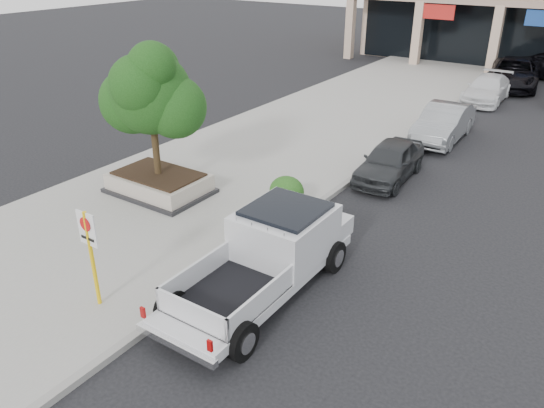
{
  "coord_description": "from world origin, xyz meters",
  "views": [
    {
      "loc": [
        5.69,
        -8.88,
        7.37
      ],
      "look_at": [
        -1.38,
        1.5,
        1.26
      ],
      "focal_mm": 35.0,
      "sensor_mm": 36.0,
      "label": 1
    }
  ],
  "objects": [
    {
      "name": "curb_car_a",
      "position": [
        -0.62,
        7.65,
        0.66
      ],
      "size": [
        1.75,
        3.96,
        1.33
      ],
      "primitive_type": "imported",
      "rotation": [
        0.0,
        0.0,
        0.05
      ],
      "color": "#2C2E31",
      "rests_on": "ground"
    },
    {
      "name": "hedge",
      "position": [
        -2.27,
        3.6,
        0.62
      ],
      "size": [
        1.1,
        0.99,
        0.93
      ],
      "primitive_type": "ellipsoid",
      "color": "#1C4E16",
      "rests_on": "sidewalk"
    },
    {
      "name": "curb_car_b",
      "position": [
        -0.42,
        12.82,
        0.74
      ],
      "size": [
        1.69,
        4.54,
        1.48
      ],
      "primitive_type": "imported",
      "rotation": [
        0.0,
        0.0,
        0.03
      ],
      "color": "gray",
      "rests_on": "ground"
    },
    {
      "name": "curb_car_d",
      "position": [
        -0.08,
        24.36,
        0.82
      ],
      "size": [
        3.45,
        6.21,
        1.64
      ],
      "primitive_type": "imported",
      "rotation": [
        0.0,
        0.0,
        0.13
      ],
      "color": "black",
      "rests_on": "ground"
    },
    {
      "name": "planter",
      "position": [
        -6.2,
        2.07,
        0.48
      ],
      "size": [
        3.2,
        2.2,
        0.68
      ],
      "color": "black",
      "rests_on": "sidewalk"
    },
    {
      "name": "curb",
      "position": [
        -1.55,
        6.0,
        0.07
      ],
      "size": [
        0.2,
        52.0,
        0.15
      ],
      "primitive_type": "cube",
      "color": "gray",
      "rests_on": "ground"
    },
    {
      "name": "no_parking_sign",
      "position": [
        -3.01,
        -3.01,
        1.63
      ],
      "size": [
        0.55,
        0.09,
        2.3
      ],
      "color": "yellow",
      "rests_on": "sidewalk"
    },
    {
      "name": "ground",
      "position": [
        0.0,
        0.0,
        0.0
      ],
      "size": [
        120.0,
        120.0,
        0.0
      ],
      "primitive_type": "plane",
      "color": "black",
      "rests_on": "ground"
    },
    {
      "name": "curb_car_c",
      "position": [
        -0.51,
        20.24,
        0.67
      ],
      "size": [
        1.96,
        4.62,
        1.33
      ],
      "primitive_type": "imported",
      "rotation": [
        0.0,
        0.0,
        0.02
      ],
      "color": "silver",
      "rests_on": "ground"
    },
    {
      "name": "planter_tree",
      "position": [
        -6.06,
        2.22,
        3.41
      ],
      "size": [
        2.9,
        2.55,
        4.0
      ],
      "color": "#332413",
      "rests_on": "planter"
    },
    {
      "name": "pickup_truck",
      "position": [
        -0.35,
        -0.51,
        0.92
      ],
      "size": [
        2.18,
        5.86,
        1.84
      ],
      "primitive_type": null,
      "rotation": [
        0.0,
        0.0,
        0.0
      ],
      "color": "silver",
      "rests_on": "ground"
    },
    {
      "name": "sidewalk",
      "position": [
        -5.5,
        6.0,
        0.07
      ],
      "size": [
        8.0,
        52.0,
        0.15
      ],
      "primitive_type": "cube",
      "color": "gray",
      "rests_on": "ground"
    }
  ]
}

